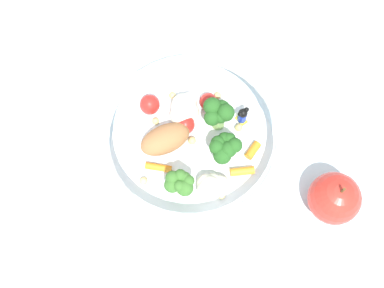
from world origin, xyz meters
TOP-DOWN VIEW (x-y plane):
  - ground_plane at (0.00, 0.00)m, footprint 2.40×2.40m
  - food_container at (0.02, 0.00)m, footprint 0.24×0.24m
  - loose_apple at (0.21, -0.06)m, footprint 0.07×0.07m
  - folded_napkin at (-0.17, 0.19)m, footprint 0.12×0.15m

SIDE VIEW (x-z plane):
  - ground_plane at x=0.00m, z-range 0.00..0.00m
  - folded_napkin at x=-0.17m, z-range 0.00..0.01m
  - food_container at x=0.02m, z-range 0.00..0.07m
  - loose_apple at x=0.21m, z-range -0.01..0.08m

